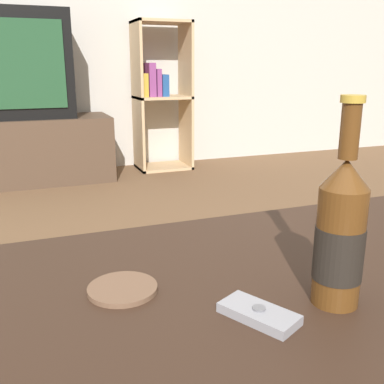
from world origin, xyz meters
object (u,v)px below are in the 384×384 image
bookshelf (160,94)px  beer_bottle (339,234)px  cell_phone (260,315)px  tv_stand (29,150)px  television (20,65)px

bookshelf → beer_bottle: bearing=-101.9°
beer_bottle → cell_phone: (-0.13, -0.00, -0.10)m
tv_stand → beer_bottle: bearing=-82.2°
tv_stand → bookshelf: bearing=5.2°
bookshelf → tv_stand: bearing=-174.8°
beer_bottle → cell_phone: beer_bottle is taller
tv_stand → television: 0.56m
cell_phone → beer_bottle: bearing=-25.2°
tv_stand → television: bearing=-90.0°
bookshelf → beer_bottle: bookshelf is taller
bookshelf → cell_phone: (-0.72, -2.81, -0.13)m
cell_phone → bookshelf: bearing=48.4°
tv_stand → beer_bottle: beer_bottle is taller
beer_bottle → cell_phone: bearing=-177.9°
bookshelf → cell_phone: size_ratio=9.05×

